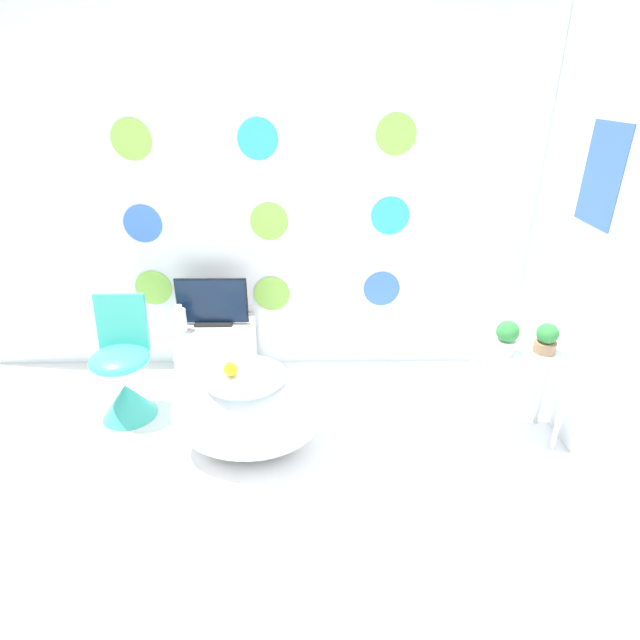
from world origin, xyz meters
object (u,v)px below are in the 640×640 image
potted_plant_left (507,337)px  chair (124,380)px  tv (212,304)px  vase (180,320)px  potted_plant_right (547,338)px  bathtub (248,413)px

potted_plant_left → chair: bearing=173.3°
potted_plant_left → tv: bearing=157.9°
tv → vase: tv is taller
chair → tv: size_ratio=1.62×
chair → potted_plant_left: chair is taller
chair → potted_plant_right: size_ratio=4.50×
chair → potted_plant_right: chair is taller
vase → potted_plant_left: potted_plant_left is taller
vase → bathtub: bearing=-53.5°
vase → potted_plant_right: 2.31m
tv → vase: 0.24m
potted_plant_left → potted_plant_right: (0.23, 0.01, -0.02)m
tv → potted_plant_right: tv is taller
potted_plant_left → vase: bearing=162.8°
tv → vase: size_ratio=2.60×
bathtub → chair: bearing=156.3°
bathtub → potted_plant_right: size_ratio=4.90×
bathtub → potted_plant_left: 1.53m
tv → bathtub: bearing=-68.6°
vase → potted_plant_left: (1.99, -0.62, 0.18)m
chair → tv: (0.51, 0.46, 0.33)m
bathtub → chair: 0.91m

